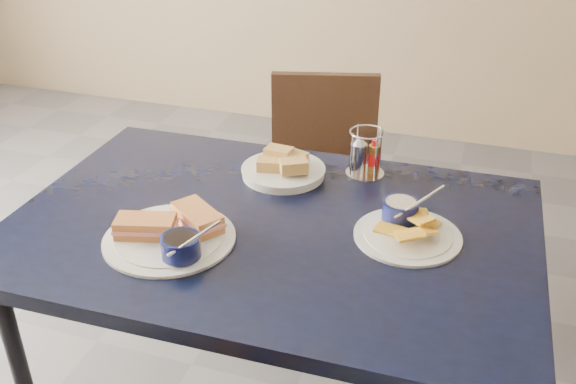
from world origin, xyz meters
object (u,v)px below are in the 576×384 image
(plantain_plate, at_px, (405,225))
(condiment_caddy, at_px, (364,156))
(chair_far, at_px, (328,174))
(bread_basket, at_px, (284,168))
(dining_table, at_px, (272,242))
(sandwich_plate, at_px, (172,232))

(plantain_plate, xyz_separation_m, condiment_caddy, (-0.16, 0.27, 0.04))
(chair_far, bearing_deg, plantain_plate, -62.84)
(condiment_caddy, bearing_deg, bread_basket, -159.28)
(plantain_plate, height_order, bread_basket, plantain_plate)
(dining_table, height_order, bread_basket, bread_basket)
(sandwich_plate, height_order, bread_basket, sandwich_plate)
(dining_table, bearing_deg, sandwich_plate, -142.11)
(condiment_caddy, bearing_deg, plantain_plate, -59.29)
(chair_far, relative_size, plantain_plate, 3.26)
(bread_basket, bearing_deg, condiment_caddy, 20.72)
(chair_far, distance_m, condiment_caddy, 0.61)
(dining_table, relative_size, bread_basket, 5.62)
(bread_basket, relative_size, condiment_caddy, 1.72)
(chair_far, xyz_separation_m, sandwich_plate, (-0.14, -0.95, 0.29))
(sandwich_plate, relative_size, condiment_caddy, 2.37)
(bread_basket, bearing_deg, chair_far, 90.78)
(plantain_plate, bearing_deg, condiment_caddy, 120.71)
(dining_table, xyz_separation_m, bread_basket, (-0.05, 0.25, 0.08))
(dining_table, bearing_deg, chair_far, 94.20)
(plantain_plate, distance_m, bread_basket, 0.42)
(chair_far, height_order, sandwich_plate, sandwich_plate)
(condiment_caddy, bearing_deg, dining_table, -116.13)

